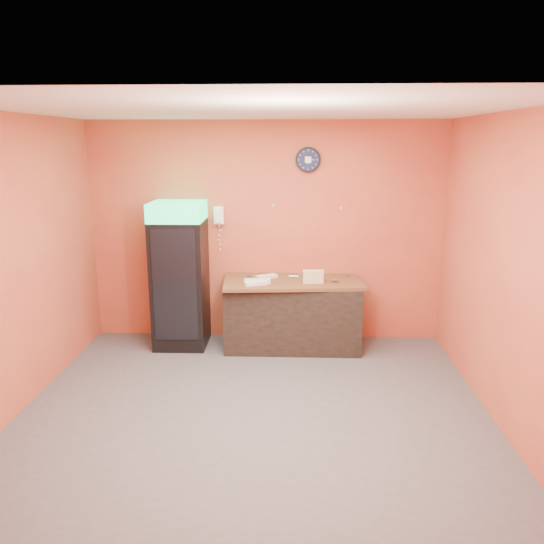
{
  "coord_description": "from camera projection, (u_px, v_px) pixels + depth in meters",
  "views": [
    {
      "loc": [
        0.37,
        -4.71,
        2.53
      ],
      "look_at": [
        0.14,
        0.6,
        1.22
      ],
      "focal_mm": 35.0,
      "sensor_mm": 36.0,
      "label": 1
    }
  ],
  "objects": [
    {
      "name": "floor",
      "position": [
        255.0,
        408.0,
        5.19
      ],
      "size": [
        4.5,
        4.5,
        0.0
      ],
      "primitive_type": "plane",
      "color": "#47474C",
      "rests_on": "ground"
    },
    {
      "name": "back_wall",
      "position": [
        266.0,
        233.0,
        6.79
      ],
      "size": [
        4.5,
        0.02,
        2.8
      ],
      "primitive_type": "cube",
      "color": "#C36137",
      "rests_on": "floor"
    },
    {
      "name": "left_wall",
      "position": [
        14.0,
        266.0,
        4.95
      ],
      "size": [
        0.02,
        4.0,
        2.8
      ],
      "primitive_type": "cube",
      "color": "#C36137",
      "rests_on": "floor"
    },
    {
      "name": "right_wall",
      "position": [
        503.0,
        271.0,
        4.76
      ],
      "size": [
        0.02,
        4.0,
        2.8
      ],
      "primitive_type": "cube",
      "color": "#C36137",
      "rests_on": "floor"
    },
    {
      "name": "ceiling",
      "position": [
        253.0,
        109.0,
        4.52
      ],
      "size": [
        4.5,
        4.0,
        0.02
      ],
      "primitive_type": "cube",
      "color": "white",
      "rests_on": "back_wall"
    },
    {
      "name": "beverage_cooler",
      "position": [
        179.0,
        278.0,
        6.58
      ],
      "size": [
        0.65,
        0.66,
        1.83
      ],
      "rotation": [
        0.0,
        0.0,
        0.01
      ],
      "color": "black",
      "rests_on": "floor"
    },
    {
      "name": "prep_counter",
      "position": [
        293.0,
        315.0,
        6.65
      ],
      "size": [
        1.67,
        0.75,
        0.83
      ],
      "primitive_type": "cube",
      "rotation": [
        0.0,
        0.0,
        0.0
      ],
      "color": "black",
      "rests_on": "floor"
    },
    {
      "name": "wall_clock",
      "position": [
        308.0,
        160.0,
        6.52
      ],
      "size": [
        0.31,
        0.06,
        0.31
      ],
      "color": "black",
      "rests_on": "back_wall"
    },
    {
      "name": "wall_phone",
      "position": [
        219.0,
        215.0,
        6.71
      ],
      "size": [
        0.12,
        0.11,
        0.22
      ],
      "color": "white",
      "rests_on": "back_wall"
    },
    {
      "name": "butcher_paper",
      "position": [
        293.0,
        281.0,
        6.55
      ],
      "size": [
        1.76,
        0.95,
        0.04
      ],
      "primitive_type": "cube",
      "rotation": [
        0.0,
        0.0,
        0.08
      ],
      "color": "brown",
      "rests_on": "prep_counter"
    },
    {
      "name": "sub_roll_stack",
      "position": [
        313.0,
        277.0,
        6.39
      ],
      "size": [
        0.25,
        0.1,
        0.16
      ],
      "rotation": [
        0.0,
        0.0,
        0.05
      ],
      "color": "beige",
      "rests_on": "butcher_paper"
    },
    {
      "name": "wrapped_sandwich_left",
      "position": [
        257.0,
        281.0,
        6.4
      ],
      "size": [
        0.32,
        0.16,
        0.04
      ],
      "primitive_type": "cube",
      "rotation": [
        0.0,
        0.0,
        0.11
      ],
      "color": "silver",
      "rests_on": "butcher_paper"
    },
    {
      "name": "wrapped_sandwich_mid",
      "position": [
        256.0,
        283.0,
        6.31
      ],
      "size": [
        0.29,
        0.19,
        0.04
      ],
      "primitive_type": "cube",
      "rotation": [
        0.0,
        0.0,
        0.32
      ],
      "color": "silver",
      "rests_on": "butcher_paper"
    },
    {
      "name": "wrapped_sandwich_right",
      "position": [
        267.0,
        277.0,
        6.63
      ],
      "size": [
        0.28,
        0.23,
        0.04
      ],
      "primitive_type": "cube",
      "rotation": [
        0.0,
        0.0,
        0.56
      ],
      "color": "silver",
      "rests_on": "butcher_paper"
    },
    {
      "name": "kitchen_tool",
      "position": [
        301.0,
        275.0,
        6.68
      ],
      "size": [
        0.06,
        0.06,
        0.06
      ],
      "primitive_type": "cylinder",
      "color": "silver",
      "rests_on": "butcher_paper"
    }
  ]
}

